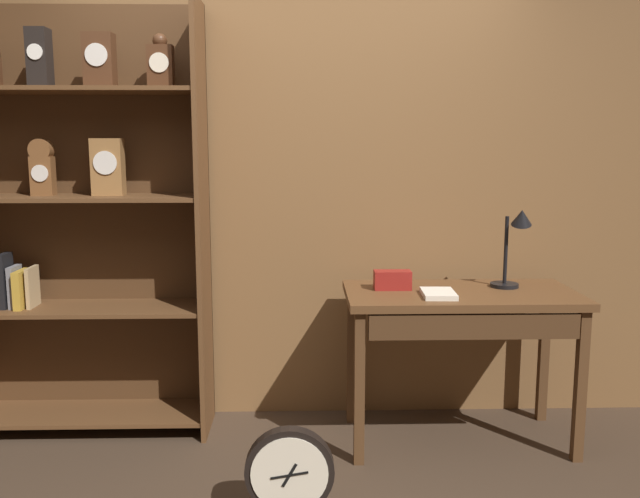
# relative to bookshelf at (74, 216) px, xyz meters

# --- Properties ---
(back_wood_panel) EXTENTS (4.80, 0.05, 2.60)m
(back_wood_panel) POSITION_rel_bookshelf_xyz_m (1.17, 0.21, 0.12)
(back_wood_panel) COLOR brown
(back_wood_panel) RESTS_ON ground
(bookshelf) EXTENTS (1.34, 0.38, 2.29)m
(bookshelf) POSITION_rel_bookshelf_xyz_m (0.00, 0.00, 0.00)
(bookshelf) COLOR brown
(bookshelf) RESTS_ON ground
(workbench) EXTENTS (1.19, 0.61, 0.81)m
(workbench) POSITION_rel_bookshelf_xyz_m (2.03, -0.25, -0.48)
(workbench) COLOR brown
(workbench) RESTS_ON ground
(desk_lamp) EXTENTS (0.20, 0.20, 0.43)m
(desk_lamp) POSITION_rel_bookshelf_xyz_m (2.33, -0.16, -0.12)
(desk_lamp) COLOR black
(desk_lamp) RESTS_ON workbench
(toolbox_small) EXTENTS (0.19, 0.09, 0.10)m
(toolbox_small) POSITION_rel_bookshelf_xyz_m (1.69, -0.17, -0.32)
(toolbox_small) COLOR maroon
(toolbox_small) RESTS_ON workbench
(open_repair_manual) EXTENTS (0.17, 0.23, 0.02)m
(open_repair_manual) POSITION_rel_bookshelf_xyz_m (1.90, -0.34, -0.36)
(open_repair_manual) COLOR silver
(open_repair_manual) RESTS_ON workbench
(round_clock_large) EXTENTS (0.37, 0.11, 0.41)m
(round_clock_large) POSITION_rel_bookshelf_xyz_m (1.16, -0.99, -0.97)
(round_clock_large) COLOR black
(round_clock_large) RESTS_ON ground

